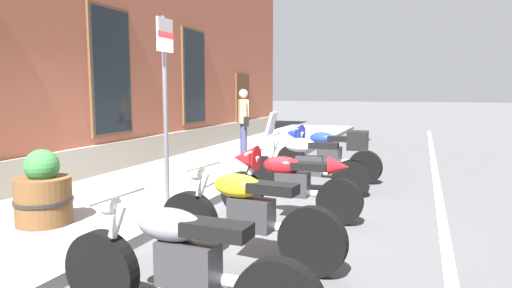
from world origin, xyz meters
The scene contains 11 objects.
ground_plane centered at (0.00, 0.00, 0.00)m, with size 140.00×140.00×0.00m, color #424244.
sidewalk centered at (0.00, 1.45, 0.07)m, with size 29.82×2.90×0.13m, color slate.
lane_stripe centered at (0.00, -3.20, 0.00)m, with size 29.82×0.12×0.01m, color silver.
motorcycle_grey_naked centered at (-2.92, -1.31, 0.48)m, with size 0.62×2.12×0.96m.
motorcycle_yellow_naked centered at (-1.60, -1.28, 0.49)m, with size 0.62×2.04×0.97m.
motorcycle_red_sport centered at (0.05, -1.18, 0.54)m, with size 0.62×1.97×0.98m.
motorcycle_silver_touring centered at (1.58, -1.23, 0.57)m, with size 0.62×2.07×1.37m.
motorcycle_blue_sport centered at (2.95, -1.10, 0.57)m, with size 0.70×2.14×1.05m.
pedestrian_tan_coat centered at (4.53, 1.21, 1.05)m, with size 0.59×0.44×1.63m.
parking_sign centered at (-0.36, 0.37, 1.79)m, with size 0.36×0.07×2.57m.
barrel_planter centered at (-1.60, 1.32, 0.50)m, with size 0.67×0.67×0.90m.
Camera 1 is at (-5.60, -2.89, 1.72)m, focal length 31.30 mm.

